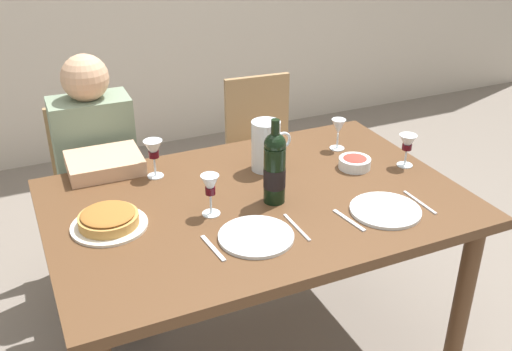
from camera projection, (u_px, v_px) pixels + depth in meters
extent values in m
cube|color=brown|center=(257.00, 203.00, 2.16)|extent=(1.50, 1.00, 0.04)
cylinder|color=brown|center=(462.00, 303.00, 2.24)|extent=(0.07, 0.07, 0.72)
cylinder|color=brown|center=(67.00, 270.00, 2.43)|extent=(0.07, 0.07, 0.72)
cylinder|color=brown|center=(344.00, 203.00, 2.92)|extent=(0.07, 0.07, 0.72)
cylinder|color=black|center=(275.00, 175.00, 2.08)|extent=(0.08, 0.08, 0.21)
sphere|color=black|center=(275.00, 144.00, 2.03)|extent=(0.08, 0.08, 0.08)
cylinder|color=black|center=(275.00, 131.00, 2.01)|extent=(0.03, 0.03, 0.08)
cylinder|color=black|center=(274.00, 177.00, 2.09)|extent=(0.08, 0.08, 0.07)
cylinder|color=silver|center=(266.00, 146.00, 2.32)|extent=(0.11, 0.11, 0.20)
cylinder|color=silver|center=(266.00, 154.00, 2.33)|extent=(0.11, 0.11, 0.12)
torus|color=silver|center=(283.00, 140.00, 2.34)|extent=(0.07, 0.01, 0.07)
cylinder|color=silver|center=(109.00, 225.00, 1.97)|extent=(0.26, 0.26, 0.01)
cylinder|color=#C18E47|center=(109.00, 220.00, 1.96)|extent=(0.20, 0.20, 0.03)
ellipsoid|color=#9E6028|center=(108.00, 214.00, 1.95)|extent=(0.18, 0.18, 0.02)
cylinder|color=silver|center=(355.00, 163.00, 2.36)|extent=(0.13, 0.13, 0.04)
ellipsoid|color=#B2382D|center=(355.00, 160.00, 2.36)|extent=(0.11, 0.11, 0.03)
cylinder|color=silver|center=(211.00, 213.00, 2.05)|extent=(0.06, 0.06, 0.00)
cylinder|color=silver|center=(211.00, 204.00, 2.03)|extent=(0.01, 0.01, 0.07)
cone|color=silver|center=(210.00, 185.00, 2.00)|extent=(0.06, 0.06, 0.07)
cylinder|color=#470A14|center=(210.00, 191.00, 2.01)|extent=(0.04, 0.04, 0.03)
cylinder|color=silver|center=(337.00, 148.00, 2.54)|extent=(0.06, 0.06, 0.00)
cylinder|color=silver|center=(337.00, 141.00, 2.52)|extent=(0.01, 0.01, 0.07)
cone|color=silver|center=(338.00, 127.00, 2.49)|extent=(0.06, 0.06, 0.07)
cylinder|color=silver|center=(404.00, 165.00, 2.39)|extent=(0.06, 0.06, 0.00)
cylinder|color=silver|center=(405.00, 157.00, 2.38)|extent=(0.01, 0.01, 0.06)
cone|color=silver|center=(407.00, 142.00, 2.35)|extent=(0.07, 0.07, 0.07)
cylinder|color=#470A14|center=(407.00, 147.00, 2.36)|extent=(0.04, 0.04, 0.02)
cylinder|color=silver|center=(156.00, 176.00, 2.30)|extent=(0.06, 0.06, 0.00)
cylinder|color=silver|center=(155.00, 167.00, 2.29)|extent=(0.01, 0.01, 0.08)
cone|color=silver|center=(153.00, 149.00, 2.25)|extent=(0.07, 0.07, 0.07)
cylinder|color=#470A14|center=(154.00, 154.00, 2.26)|extent=(0.04, 0.04, 0.03)
cylinder|color=silver|center=(256.00, 236.00, 1.91)|extent=(0.25, 0.25, 0.01)
cylinder|color=silver|center=(385.00, 210.00, 2.06)|extent=(0.25, 0.25, 0.01)
cube|color=silver|center=(213.00, 248.00, 1.86)|extent=(0.03, 0.16, 0.00)
cube|color=silver|center=(297.00, 227.00, 1.97)|extent=(0.01, 0.18, 0.00)
cube|color=silver|center=(420.00, 202.00, 2.12)|extent=(0.01, 0.18, 0.00)
cube|color=silver|center=(349.00, 220.00, 2.01)|extent=(0.04, 0.16, 0.00)
cube|color=#9E7A51|center=(100.00, 199.00, 2.76)|extent=(0.41, 0.41, 0.02)
cube|color=#9E7A51|center=(88.00, 143.00, 2.81)|extent=(0.36, 0.04, 0.40)
cylinder|color=#9E7A51|center=(75.00, 268.00, 2.66)|extent=(0.04, 0.04, 0.45)
cylinder|color=#9E7A51|center=(149.00, 251.00, 2.78)|extent=(0.04, 0.04, 0.45)
cylinder|color=#9E7A51|center=(66.00, 231.00, 2.94)|extent=(0.04, 0.04, 0.45)
cylinder|color=#9E7A51|center=(133.00, 217.00, 3.06)|extent=(0.04, 0.04, 0.45)
cube|color=gray|center=(95.00, 152.00, 2.60)|extent=(0.34, 0.21, 0.50)
sphere|color=tan|center=(85.00, 78.00, 2.45)|extent=(0.20, 0.20, 0.20)
cube|color=#33333D|center=(109.00, 221.00, 2.56)|extent=(0.32, 0.39, 0.14)
cube|color=#33333D|center=(123.00, 290.00, 2.56)|extent=(0.27, 0.13, 0.40)
cube|color=tan|center=(105.00, 163.00, 2.34)|extent=(0.29, 0.25, 0.06)
cube|color=#9E7A51|center=(269.00, 161.00, 3.12)|extent=(0.43, 0.43, 0.02)
cube|color=#9E7A51|center=(257.00, 112.00, 3.18)|extent=(0.36, 0.06, 0.40)
cylinder|color=#9E7A51|center=(250.00, 220.00, 3.04)|extent=(0.04, 0.04, 0.45)
cylinder|color=#9E7A51|center=(310.00, 208.00, 3.14)|extent=(0.04, 0.04, 0.45)
cylinder|color=#9E7A51|center=(230.00, 190.00, 3.32)|extent=(0.04, 0.04, 0.45)
cylinder|color=#9E7A51|center=(285.00, 181.00, 3.42)|extent=(0.04, 0.04, 0.45)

